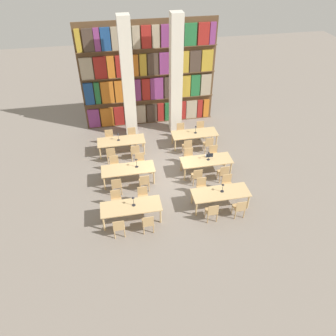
{
  "coord_description": "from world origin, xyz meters",
  "views": [
    {
      "loc": [
        -2.11,
        -11.26,
        9.37
      ],
      "look_at": [
        0.0,
        -0.23,
        0.65
      ],
      "focal_mm": 35.0,
      "sensor_mm": 36.0,
      "label": 1
    }
  ],
  "objects_px": {
    "chair_3": "(143,196)",
    "chair_10": "(144,182)",
    "reading_table_1": "(221,194)",
    "reading_table_4": "(121,142)",
    "chair_7": "(227,184)",
    "chair_23": "(201,129)",
    "chair_4": "(212,211)",
    "pillar_left": "(128,81)",
    "chair_9": "(114,165)",
    "chair_18": "(135,152)",
    "chair_13": "(189,157)",
    "chair_1": "(116,200)",
    "pillar_center": "(176,77)",
    "reading_table_0": "(131,207)",
    "chair_19": "(132,136)",
    "chair_15": "(214,154)",
    "chair_16": "(111,154)",
    "desk_lamp_2": "(136,161)",
    "chair_0": "(119,227)",
    "desk_lamp_3": "(209,154)",
    "chair_17": "(109,138)",
    "chair_20": "(187,146)",
    "reading_table_3": "(206,161)",
    "desk_lamp_1": "(223,186)",
    "chair_14": "(223,173)",
    "chair_12": "(197,176)",
    "chair_2": "(148,223)",
    "laptop": "(209,156)",
    "reading_table_2": "(128,170)",
    "desk_lamp_4": "(118,136)",
    "desk_lamp_5": "(196,128)",
    "chair_5": "(202,187)",
    "desk_lamp_0": "(133,200)",
    "reading_table_5": "(195,134)",
    "chair_11": "(140,162)",
    "chair_6": "(240,208)",
    "chair_21": "(181,131)"
  },
  "relations": [
    {
      "from": "chair_3",
      "to": "chair_10",
      "type": "distance_m",
      "value": 0.9
    },
    {
      "from": "reading_table_1",
      "to": "reading_table_4",
      "type": "xyz_separation_m",
      "value": [
        -3.57,
        4.5,
        0.0
      ]
    },
    {
      "from": "reading_table_1",
      "to": "chair_7",
      "type": "distance_m",
      "value": 0.92
    },
    {
      "from": "chair_23",
      "to": "chair_4",
      "type": "bearing_deg",
      "value": 78.77
    },
    {
      "from": "pillar_left",
      "to": "reading_table_1",
      "type": "bearing_deg",
      "value": -64.71
    },
    {
      "from": "chair_9",
      "to": "chair_18",
      "type": "xyz_separation_m",
      "value": [
        1.03,
        0.85,
        0.0
      ]
    },
    {
      "from": "chair_13",
      "to": "chair_1",
      "type": "bearing_deg",
      "value": 33.1
    },
    {
      "from": "pillar_center",
      "to": "chair_3",
      "type": "relative_size",
      "value": 6.84
    },
    {
      "from": "reading_table_0",
      "to": "chair_19",
      "type": "distance_m",
      "value": 5.35
    },
    {
      "from": "chair_15",
      "to": "chair_16",
      "type": "distance_m",
      "value": 4.83
    },
    {
      "from": "chair_1",
      "to": "desk_lamp_2",
      "type": "height_order",
      "value": "desk_lamp_2"
    },
    {
      "from": "chair_0",
      "to": "chair_13",
      "type": "distance_m",
      "value": 5.12
    },
    {
      "from": "pillar_center",
      "to": "desk_lamp_3",
      "type": "bearing_deg",
      "value": -80.34
    },
    {
      "from": "chair_13",
      "to": "chair_18",
      "type": "distance_m",
      "value": 2.57
    },
    {
      "from": "chair_9",
      "to": "desk_lamp_3",
      "type": "bearing_deg",
      "value": 169.8
    },
    {
      "from": "chair_4",
      "to": "chair_18",
      "type": "bearing_deg",
      "value": 118.34
    },
    {
      "from": "chair_17",
      "to": "chair_20",
      "type": "bearing_deg",
      "value": 158.41
    },
    {
      "from": "reading_table_3",
      "to": "desk_lamp_1",
      "type": "bearing_deg",
      "value": -89.32
    },
    {
      "from": "pillar_left",
      "to": "chair_10",
      "type": "relative_size",
      "value": 6.84
    },
    {
      "from": "chair_10",
      "to": "chair_13",
      "type": "height_order",
      "value": "same"
    },
    {
      "from": "chair_1",
      "to": "chair_14",
      "type": "relative_size",
      "value": 1.0
    },
    {
      "from": "reading_table_4",
      "to": "chair_20",
      "type": "relative_size",
      "value": 2.61
    },
    {
      "from": "chair_12",
      "to": "reading_table_4",
      "type": "height_order",
      "value": "chair_12"
    },
    {
      "from": "chair_10",
      "to": "chair_2",
      "type": "bearing_deg",
      "value": -94.12
    },
    {
      "from": "chair_3",
      "to": "laptop",
      "type": "bearing_deg",
      "value": -150.88
    },
    {
      "from": "reading_table_2",
      "to": "desk_lamp_4",
      "type": "bearing_deg",
      "value": 95.93
    },
    {
      "from": "chair_0",
      "to": "chair_13",
      "type": "height_order",
      "value": "same"
    },
    {
      "from": "chair_2",
      "to": "desk_lamp_5",
      "type": "xyz_separation_m",
      "value": [
        3.16,
        5.3,
        0.52
      ]
    },
    {
      "from": "pillar_left",
      "to": "chair_16",
      "type": "bearing_deg",
      "value": -116.73
    },
    {
      "from": "chair_2",
      "to": "chair_5",
      "type": "xyz_separation_m",
      "value": [
        2.46,
        1.54,
        0.0
      ]
    },
    {
      "from": "chair_4",
      "to": "chair_17",
      "type": "distance_m",
      "value": 6.92
    },
    {
      "from": "chair_12",
      "to": "pillar_left",
      "type": "bearing_deg",
      "value": 116.57
    },
    {
      "from": "chair_5",
      "to": "chair_14",
      "type": "xyz_separation_m",
      "value": [
        1.18,
        0.75,
        0.0
      ]
    },
    {
      "from": "desk_lamp_0",
      "to": "reading_table_4",
      "type": "bearing_deg",
      "value": 91.57
    },
    {
      "from": "chair_12",
      "to": "chair_16",
      "type": "distance_m",
      "value": 4.24
    },
    {
      "from": "chair_2",
      "to": "chair_20",
      "type": "bearing_deg",
      "value": 60.69
    },
    {
      "from": "pillar_left",
      "to": "chair_14",
      "type": "relative_size",
      "value": 6.84
    },
    {
      "from": "chair_1",
      "to": "chair_17",
      "type": "xyz_separation_m",
      "value": [
        -0.04,
        4.6,
        0.0
      ]
    },
    {
      "from": "chair_3",
      "to": "reading_table_5",
      "type": "relative_size",
      "value": 0.38
    },
    {
      "from": "chair_11",
      "to": "chair_12",
      "type": "relative_size",
      "value": 1.0
    },
    {
      "from": "laptop",
      "to": "reading_table_5",
      "type": "relative_size",
      "value": 0.14
    },
    {
      "from": "chair_2",
      "to": "desk_lamp_2",
      "type": "bearing_deg",
      "value": 90.89
    },
    {
      "from": "reading_table_3",
      "to": "chair_12",
      "type": "xyz_separation_m",
      "value": [
        -0.61,
        -0.72,
        -0.17
      ]
    },
    {
      "from": "reading_table_0",
      "to": "chair_23",
      "type": "height_order",
      "value": "chair_23"
    },
    {
      "from": "reading_table_0",
      "to": "chair_16",
      "type": "xyz_separation_m",
      "value": [
        -0.57,
        3.89,
        -0.17
      ]
    },
    {
      "from": "chair_6",
      "to": "chair_14",
      "type": "bearing_deg",
      "value": 87.97
    },
    {
      "from": "chair_21",
      "to": "chair_12",
      "type": "bearing_deg",
      "value": 88.1
    },
    {
      "from": "desk_lamp_4",
      "to": "chair_19",
      "type": "bearing_deg",
      "value": 43.9
    },
    {
      "from": "pillar_center",
      "to": "chair_20",
      "type": "xyz_separation_m",
      "value": [
        0.1,
        -2.41,
        -2.53
      ]
    },
    {
      "from": "chair_11",
      "to": "chair_20",
      "type": "relative_size",
      "value": 1.0
    }
  ]
}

